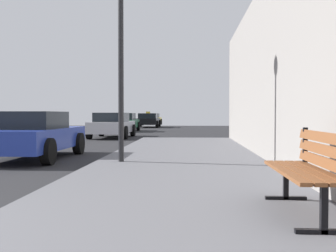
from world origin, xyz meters
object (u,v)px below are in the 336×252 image
object	(u,v)px
car_blue	(31,135)
street_lamp	(121,33)
bench	(311,166)
car_black	(148,120)
car_green	(123,122)
car_yellow	(152,119)
car_silver	(112,125)

from	to	relation	value
car_blue	street_lamp	bearing A→B (deg)	-32.63
car_blue	bench	bearing A→B (deg)	-49.21
car_blue	car_black	bearing A→B (deg)	89.05
bench	car_green	size ratio (longest dim) A/B	0.42
bench	car_black	size ratio (longest dim) A/B	0.38
car_yellow	bench	bearing A→B (deg)	-82.31
car_blue	car_yellow	world-z (taller)	same
car_blue	car_green	distance (m)	17.62
car_blue	car_black	size ratio (longest dim) A/B	0.93
bench	car_yellow	bearing A→B (deg)	97.80
car_yellow	car_blue	bearing A→B (deg)	-90.07
car_silver	car_yellow	distance (m)	24.26
street_lamp	car_blue	world-z (taller)	street_lamp
car_green	car_yellow	xyz separation A→B (m)	(0.46, 16.57, 0.00)
bench	car_silver	xyz separation A→B (m)	(-5.24, 16.33, -0.02)
bench	car_yellow	size ratio (longest dim) A/B	0.41
street_lamp	car_black	size ratio (longest dim) A/B	0.93
car_green	car_black	xyz separation A→B (m)	(0.85, 8.70, 0.00)
car_blue	car_black	distance (m)	26.32
car_black	car_yellow	world-z (taller)	car_black
street_lamp	car_yellow	world-z (taller)	street_lamp
car_black	street_lamp	bearing A→B (deg)	-85.35
car_green	car_silver	bearing A→B (deg)	-84.81
car_yellow	car_black	bearing A→B (deg)	-87.12
car_green	car_black	size ratio (longest dim) A/B	0.92
street_lamp	car_blue	bearing A→B (deg)	147.37
car_blue	car_yellow	bearing A→B (deg)	89.93
car_black	car_green	bearing A→B (deg)	-95.60
car_silver	car_yellow	xyz separation A→B (m)	(-0.24, 24.26, 0.00)
car_black	car_blue	bearing A→B (deg)	-90.95
street_lamp	car_silver	world-z (taller)	street_lamp
car_yellow	car_green	bearing A→B (deg)	-91.58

